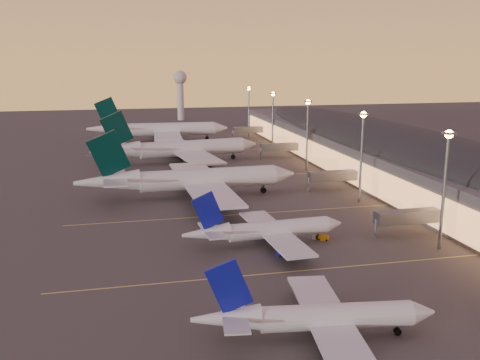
# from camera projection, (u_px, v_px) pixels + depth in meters

# --- Properties ---
(ground) EXTENTS (700.00, 700.00, 0.00)m
(ground) POSITION_uv_depth(u_px,v_px,m) (279.00, 263.00, 107.73)
(ground) COLOR #42403D
(airliner_narrow_south) EXTENTS (36.29, 32.65, 12.96)m
(airliner_narrow_south) POSITION_uv_depth(u_px,v_px,m) (315.00, 318.00, 77.77)
(airliner_narrow_south) COLOR silver
(airliner_narrow_south) RESTS_ON ground
(airliner_narrow_north) EXTENTS (36.86, 32.97, 13.17)m
(airliner_narrow_north) POSITION_uv_depth(u_px,v_px,m) (265.00, 230.00, 117.07)
(airliner_narrow_north) COLOR silver
(airliner_narrow_north) RESTS_ON ground
(airliner_wide_near) EXTENTS (65.34, 59.45, 20.93)m
(airliner_wide_near) POSITION_uv_depth(u_px,v_px,m) (190.00, 180.00, 156.76)
(airliner_wide_near) COLOR silver
(airliner_wide_near) RESTS_ON ground
(airliner_wide_mid) EXTENTS (66.77, 61.41, 21.38)m
(airliner_wide_mid) POSITION_uv_depth(u_px,v_px,m) (178.00, 149.00, 209.44)
(airliner_wide_mid) COLOR silver
(airliner_wide_mid) RESTS_ON ground
(airliner_wide_far) EXTENTS (69.39, 63.29, 22.20)m
(airliner_wide_far) POSITION_uv_depth(u_px,v_px,m) (159.00, 130.00, 265.00)
(airliner_wide_far) COLOR silver
(airliner_wide_far) RESTS_ON ground
(terminal_building) EXTENTS (56.35, 255.00, 17.46)m
(terminal_building) POSITION_uv_depth(u_px,v_px,m) (388.00, 150.00, 187.96)
(terminal_building) COLOR #515257
(terminal_building) RESTS_ON ground
(light_masts) EXTENTS (2.20, 217.20, 25.90)m
(light_masts) POSITION_uv_depth(u_px,v_px,m) (328.00, 130.00, 173.37)
(light_masts) COLOR slate
(light_masts) RESTS_ON ground
(radar_tower) EXTENTS (9.00, 9.00, 32.50)m
(radar_tower) POSITION_uv_depth(u_px,v_px,m) (180.00, 87.00, 352.29)
(radar_tower) COLOR silver
(radar_tower) RESTS_ON ground
(lane_markings) EXTENTS (90.00, 180.36, 0.00)m
(lane_markings) POSITION_uv_depth(u_px,v_px,m) (237.00, 209.00, 145.77)
(lane_markings) COLOR #D8C659
(lane_markings) RESTS_ON ground
(baggage_tug_c) EXTENTS (3.71, 2.98, 1.05)m
(baggage_tug_c) POSITION_uv_depth(u_px,v_px,m) (321.00, 238.00, 121.31)
(baggage_tug_c) COLOR #F0A90D
(baggage_tug_c) RESTS_ON ground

